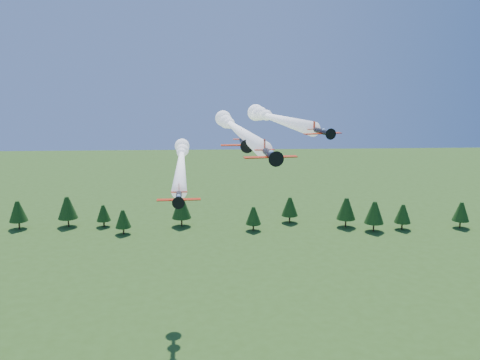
{
  "coord_description": "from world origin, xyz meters",
  "views": [
    {
      "loc": [
        -6.04,
        -84.62,
        61.11
      ],
      "look_at": [
        -2.01,
        0.0,
        42.62
      ],
      "focal_mm": 40.0,
      "sensor_mm": 36.0,
      "label": 1
    }
  ],
  "objects_px": {
    "plane_slot": "(244,143)",
    "plane_left": "(181,161)",
    "plane_lead": "(236,128)",
    "plane_right": "(274,118)"
  },
  "relations": [
    {
      "from": "plane_left",
      "to": "plane_slot",
      "type": "xyz_separation_m",
      "value": [
        12.47,
        -21.74,
        7.05
      ]
    },
    {
      "from": "plane_lead",
      "to": "plane_right",
      "type": "distance_m",
      "value": 8.38
    },
    {
      "from": "plane_left",
      "to": "plane_slot",
      "type": "relative_size",
      "value": 6.42
    },
    {
      "from": "plane_lead",
      "to": "plane_slot",
      "type": "distance_m",
      "value": 13.42
    },
    {
      "from": "plane_left",
      "to": "plane_right",
      "type": "relative_size",
      "value": 1.48
    },
    {
      "from": "plane_slot",
      "to": "plane_left",
      "type": "bearing_deg",
      "value": 116.69
    },
    {
      "from": "plane_lead",
      "to": "plane_slot",
      "type": "relative_size",
      "value": 6.23
    },
    {
      "from": "plane_right",
      "to": "plane_slot",
      "type": "xyz_separation_m",
      "value": [
        -6.98,
        -15.65,
        -2.7
      ]
    },
    {
      "from": "plane_slot",
      "to": "plane_lead",
      "type": "bearing_deg",
      "value": 90.61
    },
    {
      "from": "plane_lead",
      "to": "plane_right",
      "type": "xyz_separation_m",
      "value": [
        7.86,
        2.29,
        1.8
      ]
    }
  ]
}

